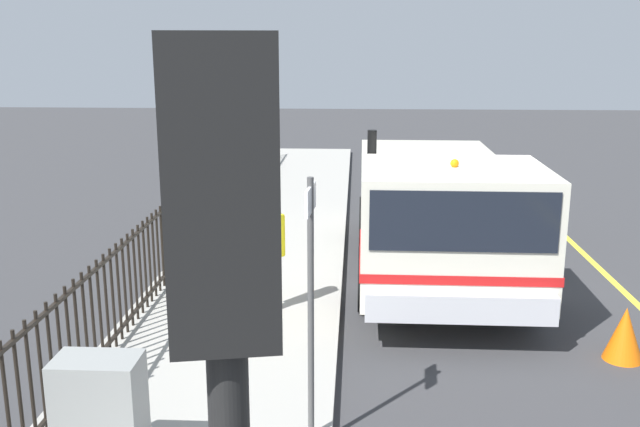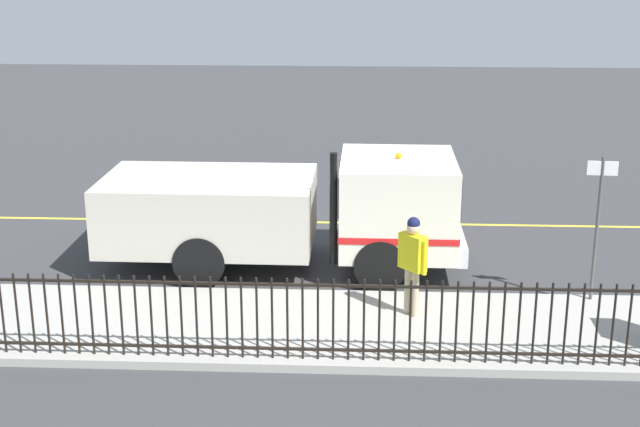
# 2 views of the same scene
# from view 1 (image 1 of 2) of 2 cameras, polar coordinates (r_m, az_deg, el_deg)

# --- Properties ---
(ground_plane) EXTENTS (59.80, 59.80, 0.00)m
(ground_plane) POSITION_cam_1_polar(r_m,az_deg,el_deg) (11.81, 10.50, -5.44)
(ground_plane) COLOR #38383A
(ground_plane) RESTS_ON ground
(sidewalk_slab) EXTENTS (2.98, 27.18, 0.13)m
(sidewalk_slab) POSITION_cam_1_polar(r_m,az_deg,el_deg) (11.81, -5.47, -4.94)
(sidewalk_slab) COLOR #A3A099
(sidewalk_slab) RESTS_ON ground
(lane_marking) EXTENTS (0.12, 24.46, 0.01)m
(lane_marking) POSITION_cam_1_polar(r_m,az_deg,el_deg) (12.44, 22.75, -5.30)
(lane_marking) COLOR yellow
(lane_marking) RESTS_ON ground
(work_truck) EXTENTS (2.57, 6.90, 2.53)m
(work_truck) POSITION_cam_1_polar(r_m,az_deg,el_deg) (11.56, 9.48, 0.60)
(work_truck) COLOR silver
(work_truck) RESTS_ON ground
(worker_standing) EXTENTS (0.50, 0.48, 1.69)m
(worker_standing) POSITION_cam_1_polar(r_m,az_deg,el_deg) (9.72, -4.38, -2.23)
(worker_standing) COLOR yellow
(worker_standing) RESTS_ON sidewalk_slab
(iron_fence) EXTENTS (0.04, 23.14, 1.27)m
(iron_fence) POSITION_cam_1_polar(r_m,az_deg,el_deg) (11.85, -11.59, -1.51)
(iron_fence) COLOR black
(iron_fence) RESTS_ON sidewalk_slab
(traffic_light_near) EXTENTS (0.33, 0.26, 3.73)m
(traffic_light_near) POSITION_cam_1_polar(r_m,az_deg,el_deg) (2.14, -7.34, -15.73)
(traffic_light_near) COLOR black
(traffic_light_near) RESTS_ON sidewalk_slab
(utility_cabinet) EXTENTS (0.73, 0.45, 1.10)m
(utility_cabinet) POSITION_cam_1_polar(r_m,az_deg,el_deg) (6.63, -17.24, -15.37)
(utility_cabinet) COLOR gray
(utility_cabinet) RESTS_ON sidewalk_slab
(traffic_cone) EXTENTS (0.48, 0.48, 0.68)m
(traffic_cone) POSITION_cam_1_polar(r_m,az_deg,el_deg) (9.57, 23.30, -8.87)
(traffic_cone) COLOR orange
(traffic_cone) RESTS_ON ground
(street_sign) EXTENTS (0.07, 0.50, 2.54)m
(street_sign) POSITION_cam_1_polar(r_m,az_deg,el_deg) (6.49, -0.75, -5.46)
(street_sign) COLOR #4C4C4C
(street_sign) RESTS_ON sidewalk_slab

